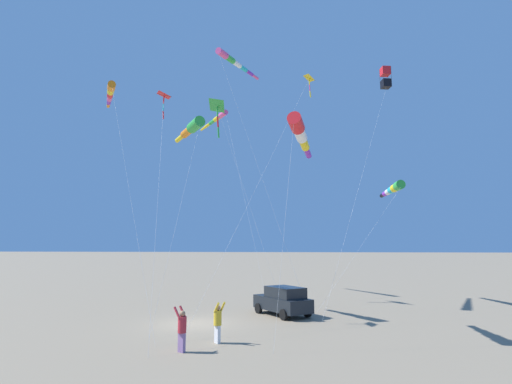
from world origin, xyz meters
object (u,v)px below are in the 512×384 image
parked_car (283,300)px  kite_windsock_striped_overhead (393,189)px  person_adult_flyer (218,320)px  kite_windsock_red_high_left (234,62)px  kite_delta_checkered_midright (218,106)px  cooler_box (284,306)px  kite_delta_white_trailing (164,96)px  kite_box_green_low_center (386,78)px  person_child_green_jacket (182,327)px  kite_windsock_teal_far_right (216,119)px  kite_windsock_purple_drifting (110,93)px  kite_windsock_black_fish_shape (191,129)px  kite_windsock_yellow_midlevel (300,133)px  kite_delta_rainbow_low_near (309,79)px

parked_car → kite_windsock_striped_overhead: bearing=-49.2°
person_adult_flyer → kite_windsock_red_high_left: (12.85, 1.85, 19.32)m
kite_delta_checkered_midright → kite_windsock_red_high_left: kite_windsock_red_high_left is taller
cooler_box → kite_delta_white_trailing: bearing=128.0°
kite_box_green_low_center → person_child_green_jacket: bearing=143.2°
kite_delta_white_trailing → kite_box_green_low_center: bearing=-57.9°
kite_delta_checkered_midright → kite_windsock_teal_far_right: 6.37m
person_child_green_jacket → kite_windsock_purple_drifting: bearing=45.8°
kite_delta_checkered_midright → kite_delta_white_trailing: size_ratio=1.21×
kite_box_green_low_center → kite_windsock_black_fish_shape: bearing=117.0°
person_adult_flyer → kite_box_green_low_center: (14.72, -11.14, 17.92)m
kite_windsock_teal_far_right → kite_delta_white_trailing: kite_windsock_teal_far_right is taller
kite_delta_white_trailing → kite_windsock_striped_overhead: bearing=-56.5°
kite_windsock_yellow_midlevel → parked_car: bearing=14.3°
person_child_green_jacket → kite_windsock_black_fish_shape: (8.86, 2.60, 11.66)m
cooler_box → kite_windsock_yellow_midlevel: bearing=-169.5°
cooler_box → kite_windsock_yellow_midlevel: kite_windsock_yellow_midlevel is taller
parked_car → kite_windsock_black_fish_shape: (-0.65, 6.30, 11.74)m
parked_car → kite_windsock_purple_drifting: (-1.28, 12.17, 14.42)m
parked_car → kite_windsock_yellow_midlevel: size_ratio=0.40×
person_adult_flyer → cooler_box: bearing=-13.3°
person_adult_flyer → kite_windsock_teal_far_right: bearing=14.5°
person_adult_flyer → kite_delta_rainbow_low_near: kite_delta_rainbow_low_near is taller
person_adult_flyer → kite_delta_checkered_midright: 21.34m
kite_windsock_purple_drifting → cooler_box: bearing=-72.2°
kite_windsock_yellow_midlevel → kite_windsock_red_high_left: size_ratio=0.55×
cooler_box → person_child_green_jacket: bearing=163.4°
parked_car → kite_windsock_teal_far_right: kite_windsock_teal_far_right is taller
person_child_green_jacket → kite_windsock_black_fish_shape: 14.87m
kite_box_green_low_center → kite_windsock_red_high_left: (-1.87, 12.99, 1.40)m
person_adult_flyer → kite_windsock_striped_overhead: kite_windsock_striped_overhead is taller
person_adult_flyer → kite_windsock_yellow_midlevel: size_ratio=0.17×
kite_windsock_red_high_left → kite_delta_checkered_midright: bearing=56.7°
person_child_green_jacket → kite_delta_white_trailing: (6.41, 3.69, 13.16)m
parked_car → kite_windsock_red_high_left: kite_windsock_red_high_left is taller
parked_car → cooler_box: size_ratio=7.21×
kite_windsock_red_high_left → kite_windsock_black_fish_shape: (-5.72, 1.91, -7.66)m
person_adult_flyer → kite_windsock_yellow_midlevel: bearing=-58.9°
kite_windsock_purple_drifting → kite_windsock_red_high_left: size_ratio=0.75×
kite_delta_rainbow_low_near → kite_windsock_red_high_left: bearing=66.6°
parked_car → person_child_green_jacket: (-9.51, 3.70, 0.08)m
kite_windsock_teal_far_right → kite_windsock_purple_drifting: size_ratio=1.15×
parked_car → cooler_box: (2.59, 0.10, -0.74)m
cooler_box → person_child_green_jacket: person_child_green_jacket is taller
kite_delta_white_trailing → cooler_box: bearing=-52.0°
cooler_box → kite_box_green_low_center: kite_box_green_low_center is taller
parked_car → person_adult_flyer: (-7.77, 2.54, 0.08)m
kite_box_green_low_center → kite_windsock_yellow_midlevel: 16.54m
kite_delta_white_trailing → kite_windsock_yellow_midlevel: (-2.31, -8.77, -3.54)m
parked_car → cooler_box: 2.70m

